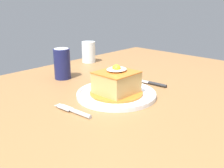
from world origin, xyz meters
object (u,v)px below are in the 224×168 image
at_px(fork, 76,112).
at_px(drinking_glass, 89,53).
at_px(knife, 152,83).
at_px(soda_can, 62,64).
at_px(main_plate, 116,94).

bearing_deg(fork, drinking_glass, 44.48).
height_order(fork, knife, same).
relative_size(knife, drinking_glass, 1.58).
height_order(soda_can, drinking_glass, soda_can).
relative_size(fork, drinking_glass, 1.35).
relative_size(soda_can, drinking_glass, 1.18).
xyz_separation_m(fork, knife, (0.37, -0.01, 0.00)).
distance_m(knife, drinking_glass, 0.46).
height_order(main_plate, drinking_glass, drinking_glass).
height_order(fork, soda_can, soda_can).
bearing_deg(fork, knife, -1.03).
height_order(main_plate, knife, main_plate).
relative_size(main_plate, knife, 1.61).
bearing_deg(soda_can, drinking_glass, 27.04).
bearing_deg(main_plate, soda_can, 88.85).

